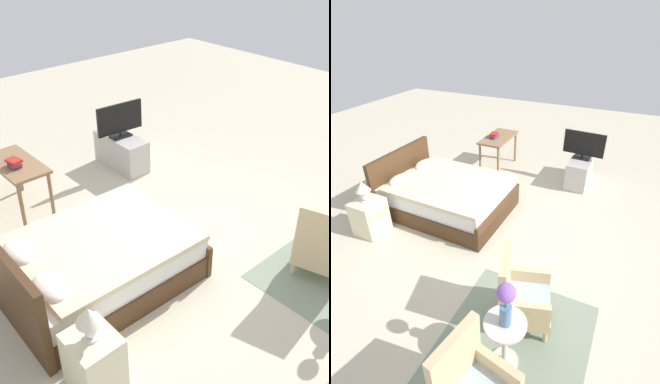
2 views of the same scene
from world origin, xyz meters
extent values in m
plane|color=beige|center=(0.00, 0.00, 0.00)|extent=(16.00, 16.00, 0.00)
cube|color=#472D19|center=(0.17, 1.10, 0.14)|extent=(1.51, 2.07, 0.28)
cube|color=white|center=(0.17, 1.10, 0.40)|extent=(1.45, 1.99, 0.24)
cube|color=beige|center=(0.17, 1.02, 0.55)|extent=(1.49, 1.82, 0.06)
cube|color=#472D19|center=(0.19, 2.08, 0.48)|extent=(1.50, 0.11, 0.96)
cube|color=#472D19|center=(0.15, 0.11, 0.20)|extent=(1.50, 0.09, 0.40)
ellipsoid|color=white|center=(-0.15, 1.82, 0.59)|extent=(0.45, 0.29, 0.14)
ellipsoid|color=white|center=(0.51, 1.80, 0.59)|extent=(0.45, 0.29, 0.14)
cylinder|color=#CCB284|center=(-1.06, -1.05, 0.09)|extent=(0.04, 0.04, 0.16)
cylinder|color=#CCB284|center=(-1.20, -0.61, 0.09)|extent=(0.04, 0.04, 0.16)
cube|color=#CCB284|center=(-1.35, -0.90, 0.23)|extent=(0.68, 0.68, 0.12)
cube|color=#A3B7CC|center=(-1.35, -0.90, 0.34)|extent=(0.62, 0.62, 0.10)
cube|color=#CCB284|center=(-1.42, -0.68, 0.61)|extent=(0.54, 0.24, 0.64)
cube|color=#CCB284|center=(-1.13, -0.83, 0.42)|extent=(0.22, 0.51, 0.26)
cube|color=beige|center=(-0.88, 1.85, 0.29)|extent=(0.44, 0.40, 0.57)
cube|color=#B3AB8E|center=(-0.88, 1.64, 0.40)|extent=(0.37, 0.01, 0.09)
cylinder|color=silver|center=(-0.88, 1.85, 0.58)|extent=(0.13, 0.13, 0.02)
ellipsoid|color=silver|center=(-0.88, 1.85, 0.67)|extent=(0.11, 0.11, 0.16)
cone|color=silver|center=(-0.88, 1.85, 0.83)|extent=(0.22, 0.22, 0.15)
cube|color=#B7B2AD|center=(2.19, -0.76, 0.26)|extent=(0.96, 0.40, 0.53)
cube|color=black|center=(2.19, -0.76, 0.54)|extent=(0.22, 0.33, 0.03)
cylinder|color=black|center=(2.19, -0.76, 0.58)|extent=(0.04, 0.04, 0.05)
cube|color=black|center=(2.19, -0.76, 0.84)|extent=(0.10, 0.79, 0.46)
cube|color=black|center=(2.21, -0.76, 0.84)|extent=(0.06, 0.73, 0.41)
cylinder|color=#8E6B47|center=(1.63, 0.82, 0.34)|extent=(0.05, 0.05, 0.68)
cylinder|color=#8E6B47|center=(2.57, 0.82, 0.34)|extent=(0.05, 0.05, 0.68)
cylinder|color=#8E6B47|center=(1.63, 1.24, 0.34)|extent=(0.05, 0.05, 0.68)
cube|color=#8E6B47|center=(2.10, 1.03, 0.70)|extent=(1.04, 0.52, 0.04)
cube|color=#284C8E|center=(2.00, 1.09, 0.74)|extent=(0.19, 0.17, 0.04)
cube|color=#AD2823|center=(2.00, 1.09, 0.78)|extent=(0.23, 0.15, 0.03)
cube|color=#AD2823|center=(2.00, 1.09, 0.81)|extent=(0.22, 0.18, 0.04)
camera|label=1|loc=(-3.12, 3.06, 3.49)|focal=42.00mm
camera|label=2|loc=(-3.46, -1.54, 3.00)|focal=28.00mm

